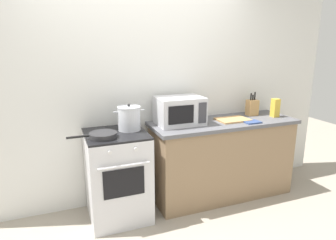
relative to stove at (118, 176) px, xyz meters
name	(u,v)px	position (x,y,z in m)	size (l,w,h in m)	color
back_wall	(164,91)	(0.65, 0.37, 0.79)	(4.40, 0.10, 2.50)	silver
lower_cabinet_right	(222,160)	(1.25, 0.02, -0.02)	(1.64, 0.56, 0.88)	#8C7051
countertop_right	(224,123)	(1.25, 0.02, 0.44)	(1.70, 0.60, 0.04)	#59595E
stove	(118,176)	(0.00, 0.00, 0.00)	(0.60, 0.64, 0.92)	silver
stock_pot	(129,118)	(0.16, 0.06, 0.58)	(0.32, 0.23, 0.27)	silver
frying_pan	(102,135)	(-0.15, -0.11, 0.48)	(0.46, 0.26, 0.05)	#28282B
microwave	(180,111)	(0.72, 0.08, 0.61)	(0.50, 0.37, 0.30)	silver
cutting_board	(233,120)	(1.36, 0.00, 0.47)	(0.36, 0.26, 0.02)	tan
knife_block	(252,107)	(1.72, 0.14, 0.56)	(0.13, 0.10, 0.28)	tan
pasta_box	(275,108)	(1.92, -0.03, 0.57)	(0.08, 0.08, 0.22)	gold
oven_mitt	(252,122)	(1.50, -0.16, 0.47)	(0.18, 0.14, 0.02)	#33477A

